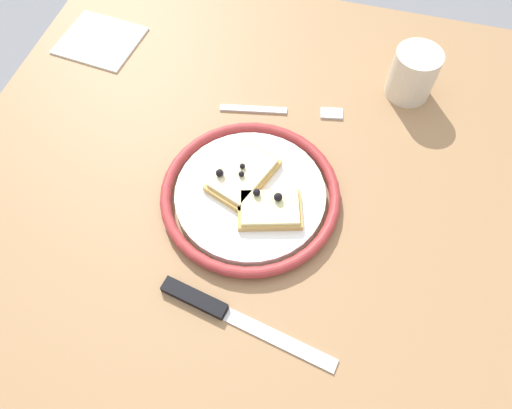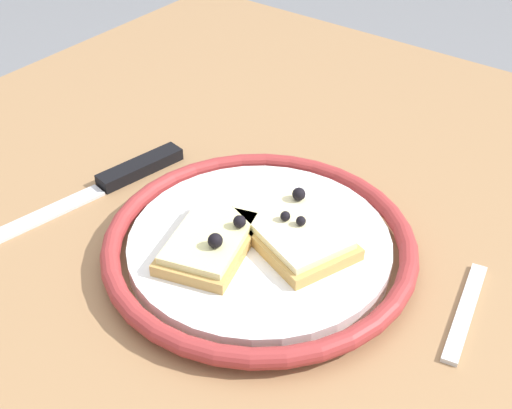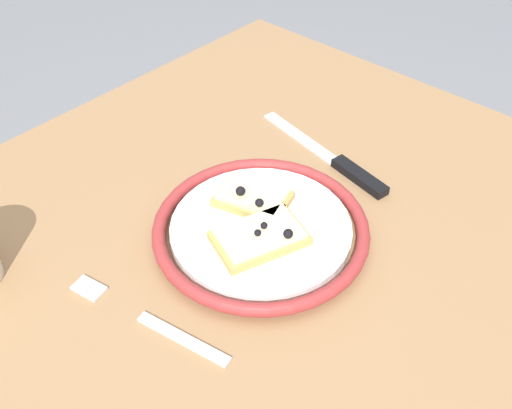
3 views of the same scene
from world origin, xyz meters
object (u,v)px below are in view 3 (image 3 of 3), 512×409
knife (341,165)px  fork (146,319)px  plate (261,229)px  pizza_slice_far (253,197)px  pizza_slice_near (260,237)px  dining_table (270,302)px

knife → fork: bearing=179.7°
plate → pizza_slice_far: size_ratio=2.55×
plate → knife: 0.17m
plate → pizza_slice_near: pizza_slice_near is taller
pizza_slice_near → knife: (0.19, 0.02, -0.02)m
dining_table → pizza_slice_near: size_ratio=7.70×
knife → pizza_slice_near: bearing=-173.6°
dining_table → plate: bearing=64.8°
dining_table → knife: (0.19, 0.03, 0.10)m
dining_table → knife: size_ratio=3.88×
knife → pizza_slice_far: bearing=168.6°
fork → pizza_slice_near: bearing=-8.8°
plate → fork: (-0.17, 0.01, -0.01)m
plate → pizza_slice_near: size_ratio=2.16×
pizza_slice_far → knife: size_ratio=0.43×
dining_table → plate: size_ratio=3.57×
pizza_slice_near → pizza_slice_far: same height
plate → pizza_slice_far: bearing=55.5°
fork → plate: bearing=-2.2°
pizza_slice_far → fork: (-0.20, -0.03, -0.02)m
dining_table → fork: size_ratio=4.64×
dining_table → fork: 0.19m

